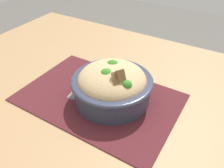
% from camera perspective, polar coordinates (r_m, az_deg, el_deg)
% --- Properties ---
extents(table, '(1.10, 0.88, 0.73)m').
position_cam_1_polar(table, '(0.69, -5.04, -7.96)').
color(table, '#99754C').
rests_on(table, ground_plane).
extents(placemat, '(0.42, 0.28, 0.00)m').
position_cam_1_polar(placemat, '(0.63, -3.28, -3.37)').
color(placemat, '#47191E').
rests_on(placemat, table).
extents(bowl, '(0.24, 0.24, 0.12)m').
position_cam_1_polar(bowl, '(0.59, 0.01, -0.05)').
color(bowl, '#2D3347').
rests_on(bowl, placemat).
extents(fork, '(0.03, 0.14, 0.00)m').
position_cam_1_polar(fork, '(0.67, -7.64, -0.52)').
color(fork, '#B9B9B9').
rests_on(fork, placemat).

